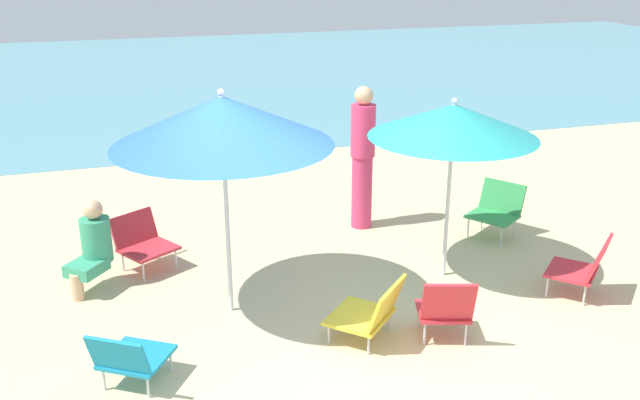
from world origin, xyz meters
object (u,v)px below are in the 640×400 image
Objects in this scene: beach_chair_a at (446,308)px; person_b at (93,245)px; beach_chair_e at (142,241)px; umbrella_blue at (222,121)px; beach_chair_f at (371,311)px; beach_chair_b at (584,266)px; beach_chair_c at (497,208)px; umbrella_teal at (453,121)px; person_a at (363,157)px; beach_chair_d at (129,357)px.

beach_chair_a is 3.47m from person_b.
person_b reaches higher than beach_chair_a.
beach_chair_e is at bearing 63.24° from beach_chair_a.
umbrella_blue is 2.70× the size of beach_chair_f.
beach_chair_c is at bearing -42.89° from beach_chair_b.
umbrella_teal is 3.44m from beach_chair_e.
person_a is at bearing 142.77° from person_b.
beach_chair_d is 0.92× the size of beach_chair_f.
beach_chair_b is at bearing -75.91° from person_a.
umbrella_blue reaches higher than person_a.
umbrella_teal is at bearing 9.90° from beach_chair_b.
beach_chair_a is 0.91× the size of beach_chair_d.
person_a is (1.89, 1.60, -0.94)m from umbrella_blue.
umbrella_blue is 2.07m from beach_chair_e.
umbrella_blue is at bearing 93.61° from person_b.
beach_chair_b is 0.92× the size of beach_chair_f.
umbrella_blue reaches higher than beach_chair_d.
beach_chair_e is 2.74m from beach_chair_f.
person_a is at bearing 103.11° from umbrella_teal.
umbrella_teal is 1.73m from person_a.
beach_chair_c is (1.66, 1.98, 0.00)m from beach_chair_a.
umbrella_teal is 3.73m from person_b.
umbrella_blue is 2.92× the size of beach_chair_b.
beach_chair_e reaches higher than beach_chair_d.
beach_chair_f is (-0.59, 0.22, -0.05)m from beach_chair_a.
person_a is at bearing 12.31° from beach_chair_a.
beach_chair_f is 2.87m from person_b.
beach_chair_a reaches higher than beach_chair_f.
person_b is (-0.48, -0.33, 0.16)m from beach_chair_e.
beach_chair_b is 2.79m from person_a.
beach_chair_a is 0.64m from beach_chair_f.
umbrella_teal is 2.40× the size of beach_chair_f.
beach_chair_a is 1.71m from beach_chair_b.
umbrella_blue reaches higher than person_b.
umbrella_blue is 3.25× the size of beach_chair_a.
umbrella_teal reaches higher than beach_chair_f.
beach_chair_b reaches higher than beach_chair_d.
umbrella_blue is at bearing 5.15° from beach_chair_f.
umbrella_blue is at bearing -177.75° from umbrella_teal.
umbrella_teal is at bearing 2.25° from umbrella_blue.
beach_chair_e is (-4.04, 0.32, -0.03)m from beach_chair_c.
beach_chair_e is (0.24, 2.19, 0.03)m from beach_chair_d.
beach_chair_e is at bearing -4.58° from beach_chair_f.
person_b is (-1.20, 0.87, -1.36)m from umbrella_blue.
beach_chair_d is at bearing -155.21° from person_a.
person_a is at bearing -60.48° from beach_chair_c.
umbrella_teal is 2.58× the size of beach_chair_c.
beach_chair_d is 0.98× the size of beach_chair_e.
person_a is (-1.42, 0.72, 0.55)m from beach_chair_c.
person_a reaches higher than person_b.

